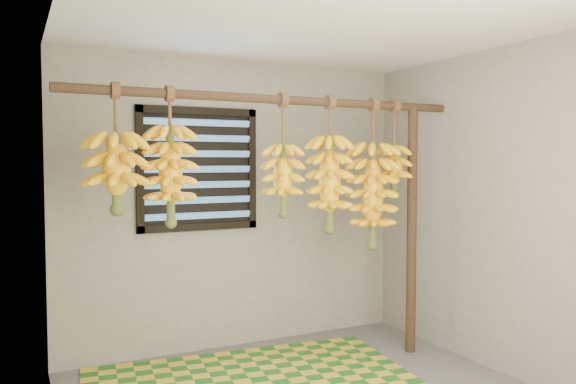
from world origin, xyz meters
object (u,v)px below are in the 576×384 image
banana_bunch_d (330,184)px  banana_bunch_f (394,170)px  banana_bunch_b (170,175)px  banana_bunch_e (373,196)px  banana_bunch_c (283,180)px  support_post (412,231)px  banana_bunch_a (116,173)px

banana_bunch_d → banana_bunch_f: 0.60m
banana_bunch_b → banana_bunch_d: bearing=0.0°
banana_bunch_d → banana_bunch_e: bearing=-0.0°
banana_bunch_c → banana_bunch_d: bearing=0.0°
support_post → banana_bunch_d: size_ratio=1.97×
banana_bunch_d → banana_bunch_a: bearing=-180.0°
support_post → banana_bunch_b: bearing=180.0°
banana_bunch_f → support_post: bearing=0.0°
support_post → banana_bunch_d: 0.87m
support_post → banana_bunch_d: bearing=180.0°
support_post → banana_bunch_f: banana_bunch_f is taller
banana_bunch_b → banana_bunch_e: bearing=0.0°
support_post → banana_bunch_f: 0.53m
banana_bunch_a → banana_bunch_b: 0.34m
banana_bunch_a → banana_bunch_f: size_ratio=1.05×
banana_bunch_b → banana_bunch_c: same height
banana_bunch_c → banana_bunch_d: 0.39m
banana_bunch_b → banana_bunch_e: (1.60, 0.00, -0.17)m
support_post → banana_bunch_e: (-0.39, 0.00, 0.30)m
banana_bunch_b → banana_bunch_e: 1.61m
support_post → banana_bunch_e: bearing=180.0°
banana_bunch_d → banana_bunch_f: same height
banana_bunch_d → banana_bunch_f: bearing=-0.0°
support_post → banana_bunch_c: (-1.17, 0.00, 0.43)m
banana_bunch_a → banana_bunch_f: (2.14, 0.00, 0.00)m
banana_bunch_a → banana_bunch_f: same height
banana_bunch_c → banana_bunch_f: (0.98, 0.00, 0.06)m
banana_bunch_b → banana_bunch_d: (1.21, 0.00, -0.08)m
banana_bunch_a → banana_bunch_c: size_ratio=0.92×
banana_bunch_a → banana_bunch_e: 1.95m
banana_bunch_e → banana_bunch_f: (0.20, 0.00, 0.20)m
banana_bunch_e → banana_bunch_f: bearing=0.0°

